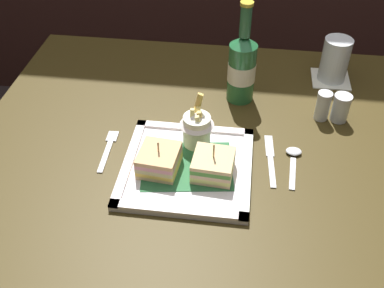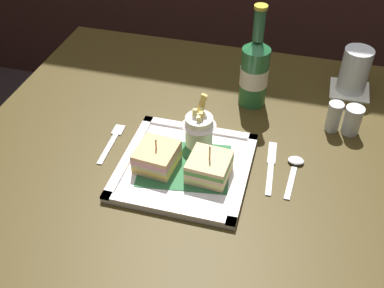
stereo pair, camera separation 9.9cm
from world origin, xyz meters
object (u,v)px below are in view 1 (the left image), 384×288
object	(u,v)px
sandwich_half_left	(159,160)
sandwich_half_right	(213,165)
fries_cup	(199,124)
spoon	(293,157)
water_glass	(334,62)
fork	(108,148)
dining_table	(196,195)
pepper_shaker	(340,109)
square_plate	(187,167)
beer_bottle	(242,67)
salt_shaker	(323,107)
knife	(270,158)

from	to	relation	value
sandwich_half_left	sandwich_half_right	distance (m)	0.11
fries_cup	spoon	world-z (taller)	fries_cup
water_glass	fork	world-z (taller)	water_glass
sandwich_half_right	dining_table	bearing A→B (deg)	116.38
pepper_shaker	square_plate	bearing A→B (deg)	-146.95
sandwich_half_left	water_glass	xyz separation A→B (m)	(0.39, 0.41, 0.02)
spoon	beer_bottle	bearing A→B (deg)	121.08
salt_shaker	fork	bearing A→B (deg)	-159.84
beer_bottle	spoon	world-z (taller)	beer_bottle
dining_table	sandwich_half_right	xyz separation A→B (m)	(0.05, -0.09, 0.20)
spoon	fries_cup	bearing A→B (deg)	175.28
fries_cup	beer_bottle	bearing A→B (deg)	67.72
square_plate	knife	distance (m)	0.19
spoon	pepper_shaker	bearing A→B (deg)	54.30
square_plate	pepper_shaker	bearing A→B (deg)	33.05
water_glass	fries_cup	bearing A→B (deg)	-135.56
square_plate	fries_cup	distance (m)	0.10
fries_cup	fork	bearing A→B (deg)	-169.22
sandwich_half_left	spoon	world-z (taller)	sandwich_half_left
sandwich_half_left	square_plate	bearing A→B (deg)	15.05
salt_shaker	square_plate	bearing A→B (deg)	-143.38
square_plate	sandwich_half_left	distance (m)	0.06
sandwich_half_right	fork	distance (m)	0.25
pepper_shaker	fries_cup	bearing A→B (deg)	-156.78
dining_table	square_plate	bearing A→B (deg)	-98.24
beer_bottle	salt_shaker	bearing A→B (deg)	-16.55
beer_bottle	fries_cup	bearing A→B (deg)	-112.28
dining_table	sandwich_half_right	world-z (taller)	sandwich_half_right
sandwich_half_right	fork	xyz separation A→B (m)	(-0.24, 0.06, -0.03)
fries_cup	sandwich_half_left	bearing A→B (deg)	-126.70
square_plate	fries_cup	world-z (taller)	fries_cup
sandwich_half_right	pepper_shaker	world-z (taller)	sandwich_half_right
sandwich_half_left	pepper_shaker	distance (m)	0.46
square_plate	fork	world-z (taller)	square_plate
fries_cup	spoon	size ratio (longest dim) A/B	0.92
salt_shaker	spoon	bearing A→B (deg)	-114.12
beer_bottle	spoon	bearing A→B (deg)	-58.92
beer_bottle	pepper_shaker	world-z (taller)	beer_bottle
fries_cup	fork	size ratio (longest dim) A/B	0.86
knife	spoon	world-z (taller)	spoon
dining_table	spoon	world-z (taller)	spoon
fries_cup	pepper_shaker	xyz separation A→B (m)	(0.32, 0.14, -0.03)
dining_table	fork	distance (m)	0.26
sandwich_half_right	beer_bottle	bearing A→B (deg)	82.24
square_plate	pepper_shaker	xyz separation A→B (m)	(0.34, 0.22, 0.02)
sandwich_half_right	fries_cup	size ratio (longest dim) A/B	0.74
dining_table	fork	size ratio (longest dim) A/B	7.50
salt_shaker	pepper_shaker	distance (m)	0.04
knife	salt_shaker	bearing A→B (deg)	53.48
square_plate	water_glass	world-z (taller)	water_glass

